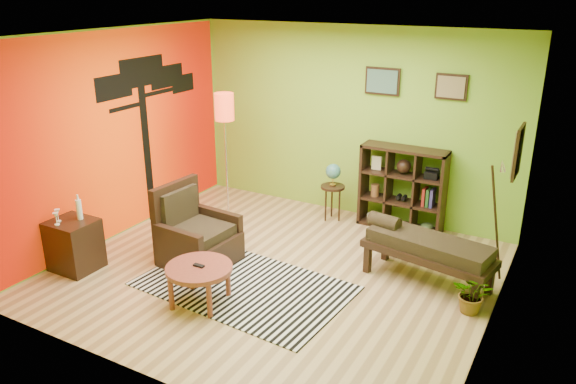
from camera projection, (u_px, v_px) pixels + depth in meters
The scene contains 11 objects.
ground at pixel (275, 272), 6.89m from camera, with size 5.00×5.00×0.00m, color tan.
room_shell at pixel (268, 127), 6.32m from camera, with size 5.04×4.54×2.82m.
zebra_rug at pixel (244, 286), 6.55m from camera, with size 2.40×1.47×0.01m, color silver.
coffee_table at pixel (199, 271), 6.09m from camera, with size 0.73×0.73×0.47m.
armchair at pixel (196, 239), 7.06m from camera, with size 0.89×0.89×1.00m.
side_cabinet at pixel (74, 244), 6.87m from camera, with size 0.54×0.49×0.95m.
floor_lamp at pixel (225, 119), 7.91m from camera, with size 0.29×0.29×1.90m.
globe_table at pixel (333, 178), 8.20m from camera, with size 0.36×0.36×0.87m.
cube_shelf at pixel (403, 189), 7.93m from camera, with size 1.20×0.35×1.20m.
bench at pixel (425, 247), 6.52m from camera, with size 1.59×0.81×0.71m.
potted_plant at pixel (473, 298), 5.98m from camera, with size 0.41×0.45×0.35m, color #26661E.
Camera 1 is at (3.11, -5.28, 3.31)m, focal length 35.00 mm.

